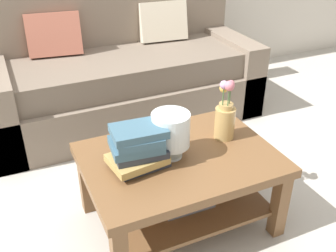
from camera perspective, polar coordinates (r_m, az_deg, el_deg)
name	(u,v)px	position (r m, az deg, el deg)	size (l,w,h in m)	color
ground_plane	(161,179)	(2.64, -1.06, -7.63)	(10.00, 10.00, 0.00)	#B7B2A8
couch	(122,74)	(3.28, -6.60, 7.40)	(2.12, 0.90, 1.06)	#7A6B5B
coffee_table	(180,175)	(2.14, 1.69, -7.03)	(1.00, 0.72, 0.45)	brown
book_stack_main	(138,147)	(1.94, -4.37, -3.08)	(0.30, 0.25, 0.22)	#2D333D
glass_hurricane_vase	(171,131)	(1.98, 0.38, -0.70)	(0.20, 0.20, 0.25)	silver
flower_pitcher	(225,117)	(2.18, 8.24, 1.34)	(0.11, 0.11, 0.35)	tan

